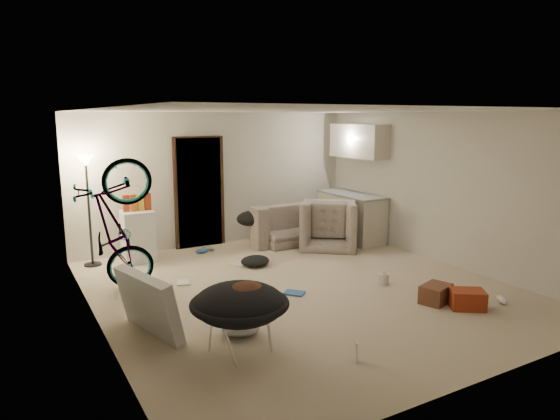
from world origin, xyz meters
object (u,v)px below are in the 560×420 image
saucer_chair (240,312)px  tv_box (148,304)px  sofa (294,226)px  armchair (329,228)px  juicer (383,278)px  drink_case_a (436,294)px  kitchen_counter (351,217)px  drink_case_b (467,299)px  mini_fridge (138,236)px  bicycle (117,257)px  floor_lamp (87,187)px

saucer_chair → tv_box: size_ratio=0.95×
sofa → armchair: 0.76m
juicer → drink_case_a: bearing=-82.6°
kitchen_counter → drink_case_a: 3.57m
tv_box → drink_case_b: tv_box is taller
kitchen_counter → tv_box: bearing=-152.6°
armchair → tv_box: size_ratio=0.95×
mini_fridge → saucer_chair: mini_fridge is taller
kitchen_counter → tv_box: 5.33m
bicycle → tv_box: (0.00, -1.58, -0.15)m
mini_fridge → drink_case_a: 4.88m
drink_case_a → drink_case_b: (0.19, -0.35, 0.00)m
floor_lamp → juicer: size_ratio=7.96×
armchair → tv_box: 4.63m
mini_fridge → bicycle: bearing=-112.0°
armchair → mini_fridge: 3.49m
floor_lamp → mini_fridge: 1.15m
kitchen_counter → sofa: (-1.06, 0.45, -0.15)m
bicycle → juicer: 3.81m
sofa → mini_fridge: bearing=-1.4°
sofa → kitchen_counter: bearing=157.5°
mini_fridge → drink_case_b: size_ratio=2.06×
floor_lamp → drink_case_b: bearing=-48.5°
floor_lamp → sofa: 3.91m
kitchen_counter → drink_case_b: (-0.99, -3.70, -0.32)m
kitchen_counter → juicer: bearing=-117.8°
kitchen_counter → drink_case_b: bearing=-104.9°
tv_box → kitchen_counter: bearing=13.0°
floor_lamp → tv_box: 3.25m
mini_fridge → drink_case_b: bearing=-51.7°
floor_lamp → kitchen_counter: size_ratio=1.21×
kitchen_counter → mini_fridge: kitchen_counter is taller
floor_lamp → bicycle: 1.72m
saucer_chair → juicer: (2.73, 0.89, -0.34)m
kitchen_counter → drink_case_a: size_ratio=3.57×
armchair → saucer_chair: size_ratio=0.99×
drink_case_a → armchair: bearing=62.4°
floor_lamp → drink_case_b: floor_lamp is taller
sofa → armchair: bearing=120.6°
floor_lamp → juicer: bearing=-41.3°
armchair → saucer_chair: 4.59m
kitchen_counter → sofa: kitchen_counter is taller
floor_lamp → drink_case_a: size_ratio=4.31×
armchair → drink_case_b: bearing=121.9°
juicer → armchair: bearing=74.8°
floor_lamp → kitchen_counter: floor_lamp is taller
floor_lamp → drink_case_b: size_ratio=4.32×
bicycle → mini_fridge: bearing=-16.6°
juicer → saucer_chair: bearing=-161.9°
armchair → juicer: 2.35m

